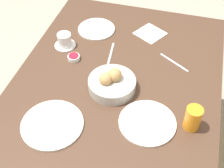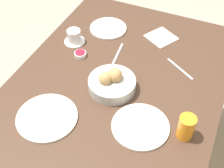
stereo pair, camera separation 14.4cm
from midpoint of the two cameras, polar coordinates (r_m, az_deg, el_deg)
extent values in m
plane|color=#A89E89|center=(2.09, -1.27, -13.34)|extent=(10.00, 10.00, 0.00)
cube|color=#4C3323|center=(1.52, -1.70, 0.50)|extent=(1.29, 0.98, 0.03)
cube|color=#4C3323|center=(2.30, -7.78, 6.41)|extent=(0.06, 0.06, 0.69)
cube|color=#4C3323|center=(2.17, 14.43, 2.28)|extent=(0.06, 0.06, 0.69)
cylinder|color=#B2ADA3|center=(1.44, -2.86, -0.22)|extent=(0.22, 0.22, 0.05)
sphere|color=tan|center=(1.42, -2.57, 1.54)|extent=(0.07, 0.07, 0.07)
sphere|color=tan|center=(1.41, -4.12, 0.77)|extent=(0.06, 0.06, 0.06)
cylinder|color=silver|center=(1.82, -5.17, 9.87)|extent=(0.21, 0.21, 0.01)
cylinder|color=silver|center=(1.36, -13.90, -7.36)|extent=(0.27, 0.27, 0.01)
cylinder|color=silver|center=(1.33, 3.39, -7.23)|extent=(0.25, 0.25, 0.01)
cylinder|color=orange|center=(1.30, 11.52, -6.31)|extent=(0.07, 0.07, 0.11)
cylinder|color=white|center=(1.73, -10.95, 6.87)|extent=(0.11, 0.11, 0.01)
cylinder|color=white|center=(1.70, -11.12, 7.85)|extent=(0.07, 0.07, 0.07)
cylinder|color=white|center=(1.63, -9.55, 4.67)|extent=(0.06, 0.06, 0.02)
cylinder|color=#A3192D|center=(1.62, -9.60, 5.01)|extent=(0.05, 0.05, 0.00)
cube|color=#B7B7BC|center=(1.61, 8.79, 3.80)|extent=(0.11, 0.16, 0.00)
cube|color=#B7B7BC|center=(1.64, -2.75, 5.42)|extent=(0.18, 0.03, 0.00)
cube|color=silver|center=(1.79, 4.68, 9.10)|extent=(0.19, 0.19, 0.00)
camera|label=1|loc=(0.07, -92.87, -2.95)|focal=50.00mm
camera|label=2|loc=(0.07, 87.13, 2.95)|focal=50.00mm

